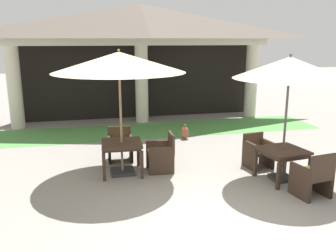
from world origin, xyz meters
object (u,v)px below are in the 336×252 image
(patio_chair_near_foreground_north, at_px, (120,145))
(patio_chair_mid_left_south, at_px, (313,176))
(patio_table_mid_left, at_px, (283,154))
(terracotta_urn, at_px, (185,133))
(patio_chair_near_foreground_east, at_px, (162,154))
(patio_chair_mid_left_north, at_px, (258,151))
(patio_table_near_foreground, at_px, (122,147))
(patio_umbrella_mid_left, at_px, (290,69))
(patio_umbrella_near_foreground, at_px, (119,63))

(patio_chair_near_foreground_north, bearing_deg, patio_chair_mid_left_south, 141.55)
(patio_chair_near_foreground_north, xyz_separation_m, patio_table_mid_left, (3.29, -2.12, 0.19))
(patio_chair_mid_left_south, xyz_separation_m, terracotta_urn, (-1.27, 4.57, -0.22))
(patio_chair_near_foreground_east, xyz_separation_m, patio_chair_mid_left_north, (2.30, -0.27, -0.02))
(patio_table_near_foreground, xyz_separation_m, patio_chair_near_foreground_north, (0.05, 0.91, -0.22))
(patio_umbrella_mid_left, bearing_deg, terracotta_urn, 107.38)
(patio_table_mid_left, relative_size, patio_chair_mid_left_south, 1.07)
(patio_chair_near_foreground_east, xyz_separation_m, terracotta_urn, (1.28, 2.50, -0.20))
(patio_umbrella_near_foreground, relative_size, patio_chair_near_foreground_east, 3.24)
(patio_table_near_foreground, xyz_separation_m, patio_umbrella_mid_left, (3.34, -1.22, 1.78))
(patio_chair_mid_left_south, bearing_deg, patio_umbrella_near_foreground, 140.68)
(patio_table_near_foreground, height_order, patio_table_mid_left, patio_table_near_foreground)
(patio_umbrella_mid_left, relative_size, patio_chair_mid_left_south, 2.94)
(patio_chair_mid_left_south, bearing_deg, patio_table_near_foreground, 140.68)
(patio_chair_mid_left_south, height_order, terracotta_urn, patio_chair_mid_left_south)
(patio_umbrella_mid_left, relative_size, patio_chair_mid_left_north, 3.43)
(patio_table_mid_left, bearing_deg, patio_chair_mid_left_north, 97.88)
(patio_chair_mid_left_north, bearing_deg, patio_umbrella_near_foreground, -13.56)
(patio_chair_mid_left_south, relative_size, terracotta_urn, 1.94)
(patio_table_near_foreground, distance_m, patio_chair_mid_left_south, 4.07)
(patio_chair_near_foreground_north, distance_m, patio_chair_mid_left_north, 3.40)
(patio_table_mid_left, bearing_deg, terracotta_urn, 107.38)
(patio_chair_near_foreground_east, xyz_separation_m, patio_umbrella_mid_left, (2.43, -1.17, 2.01))
(patio_chair_near_foreground_east, bearing_deg, patio_umbrella_near_foreground, 90.00)
(patio_umbrella_near_foreground, xyz_separation_m, patio_umbrella_mid_left, (3.34, -1.22, -0.09))
(patio_umbrella_near_foreground, bearing_deg, patio_chair_near_foreground_north, 86.89)
(patio_table_mid_left, bearing_deg, patio_umbrella_near_foreground, 160.01)
(patio_chair_near_foreground_north, bearing_deg, terracotta_urn, -141.12)
(patio_chair_mid_left_south, bearing_deg, patio_umbrella_mid_left, 90.00)
(patio_chair_mid_left_north, distance_m, terracotta_urn, 2.96)
(patio_chair_near_foreground_north, height_order, patio_chair_mid_left_south, patio_chair_mid_left_south)
(patio_table_mid_left, bearing_deg, patio_chair_mid_left_south, -82.12)
(patio_chair_near_foreground_north, distance_m, patio_umbrella_mid_left, 4.40)
(patio_umbrella_near_foreground, xyz_separation_m, patio_chair_near_foreground_east, (0.91, -0.05, -2.10))
(patio_umbrella_near_foreground, bearing_deg, patio_table_mid_left, -19.99)
(patio_table_near_foreground, bearing_deg, patio_umbrella_mid_left, -19.99)
(terracotta_urn, bearing_deg, patio_table_near_foreground, -131.79)
(terracotta_urn, bearing_deg, patio_umbrella_mid_left, -72.62)
(patio_umbrella_near_foreground, xyz_separation_m, patio_chair_mid_left_south, (3.47, -2.12, -2.09))
(patio_table_near_foreground, xyz_separation_m, patio_chair_mid_left_north, (3.22, -0.32, -0.25))
(patio_umbrella_mid_left, bearing_deg, patio_chair_near_foreground_east, 154.34)
(patio_table_near_foreground, height_order, terracotta_urn, patio_table_near_foreground)
(patio_table_mid_left, relative_size, patio_umbrella_mid_left, 0.36)
(patio_table_near_foreground, relative_size, patio_table_mid_left, 0.95)
(patio_chair_near_foreground_east, bearing_deg, patio_chair_near_foreground_north, 45.16)
(patio_table_mid_left, xyz_separation_m, patio_umbrella_mid_left, (-0.00, -0.00, 1.82))
(patio_chair_near_foreground_east, distance_m, patio_chair_near_foreground_north, 1.29)
(patio_chair_near_foreground_east, distance_m, patio_chair_mid_left_north, 2.32)
(patio_table_near_foreground, distance_m, patio_chair_near_foreground_east, 0.94)
(patio_table_mid_left, bearing_deg, patio_chair_near_foreground_east, 154.34)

